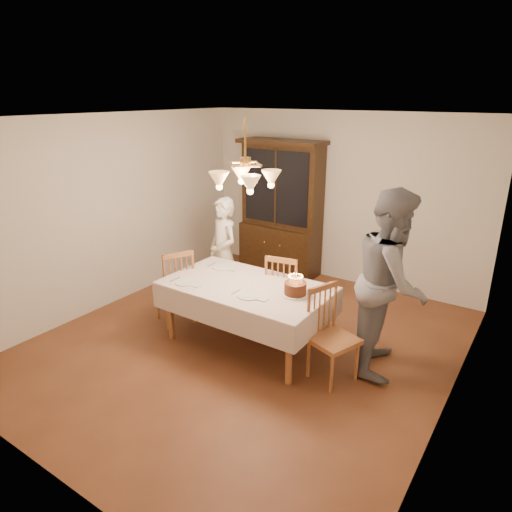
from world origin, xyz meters
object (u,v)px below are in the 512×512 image
Objects in this scene: birthday_cake at (295,289)px; chair_far_side at (285,295)px; elderly_woman at (223,253)px; dining_table at (246,291)px; china_hutch at (281,211)px.

chair_far_side is at bearing 128.87° from birthday_cake.
elderly_woman is 1.62m from birthday_cake.
birthday_cake is at bearing -51.13° from chair_far_side.
chair_far_side is (0.17, 0.60, -0.24)m from dining_table.
china_hutch is 1.41× the size of elderly_woman.
chair_far_side is 3.33× the size of birthday_cake.
china_hutch is 2.16× the size of chair_far_side.
china_hutch is at bearing 111.63° from dining_table.
elderly_woman is at bearing 141.08° from dining_table.
dining_table is at bearing -15.65° from elderly_woman.
dining_table is 0.67m from chair_far_side.
china_hutch reaches higher than elderly_woman.
dining_table is 1.90× the size of chair_far_side.
chair_far_side is (1.06, -1.65, -0.60)m from china_hutch.
elderly_woman reaches higher than chair_far_side.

